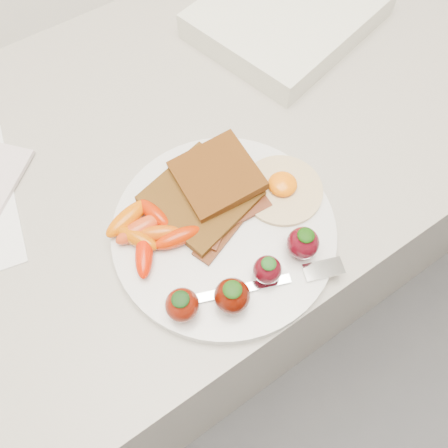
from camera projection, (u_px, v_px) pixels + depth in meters
counter at (181, 267)px, 1.00m from camera, size 2.00×0.60×0.90m
plate at (224, 231)px, 0.53m from camera, size 0.27×0.27×0.02m
toast_lower at (201, 197)px, 0.53m from camera, size 0.14×0.14×0.01m
toast_upper at (217, 175)px, 0.53m from camera, size 0.10×0.10×0.02m
fried_egg at (282, 188)px, 0.54m from camera, size 0.12×0.12×0.02m
bacon_strips at (227, 219)px, 0.52m from camera, size 0.12×0.08×0.01m
baby_carrots at (147, 232)px, 0.51m from camera, size 0.10×0.10×0.02m
strawberries at (245, 279)px, 0.47m from camera, size 0.19×0.06×0.05m
fork at (280, 280)px, 0.49m from camera, size 0.17×0.08×0.00m
appliance at (288, 14)px, 0.69m from camera, size 0.32×0.28×0.04m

